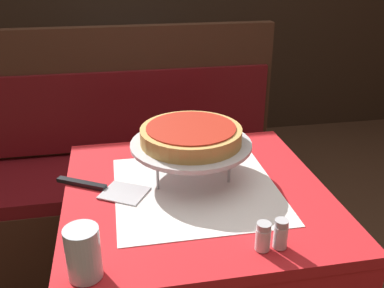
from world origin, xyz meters
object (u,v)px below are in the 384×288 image
dining_table_rear (126,75)px  pepper_shaker (281,234)px  deep_dish_pizza (190,135)px  condiment_caddy (137,48)px  booth_bench (139,189)px  salt_shaker (263,236)px  pizza_pan_stand (190,146)px  water_glass_near (83,253)px  dining_table_front (196,223)px  pizza_server (105,189)px  napkin_holder (175,131)px

dining_table_rear → pepper_shaker: size_ratio=10.26×
deep_dish_pizza → condiment_caddy: deep_dish_pizza is taller
booth_bench → condiment_caddy: bearing=85.3°
salt_shaker → condiment_caddy: (-0.14, 2.04, 0.01)m
deep_dish_pizza → salt_shaker: deep_dish_pizza is taller
pizza_pan_stand → water_glass_near: bearing=-127.0°
dining_table_front → booth_bench: size_ratio=0.54×
pizza_server → napkin_holder: napkin_holder is taller
water_glass_near → condiment_caddy: size_ratio=0.81×
pepper_shaker → water_glass_near: bearing=-177.9°
deep_dish_pizza → water_glass_near: size_ratio=2.54×
condiment_caddy → dining_table_front: bearing=-88.5°
dining_table_front → dining_table_rear: bearing=94.3°
napkin_holder → condiment_caddy: condiment_caddy is taller
dining_table_front → pepper_shaker: 0.35m
dining_table_front → pizza_server: (-0.25, 0.04, 0.12)m
pizza_server → pepper_shaker: pepper_shaker is taller
salt_shaker → water_glass_near: bearing=-177.7°
dining_table_front → water_glass_near: size_ratio=6.36×
condiment_caddy → salt_shaker: bearing=-86.1°
pizza_pan_stand → pepper_shaker: 0.40m
water_glass_near → pepper_shaker: water_glass_near is taller
dining_table_rear → pepper_shaker: bearing=-82.4°
dining_table_front → booth_bench: booth_bench is taller
booth_bench → salt_shaker: booth_bench is taller
deep_dish_pizza → pizza_server: deep_dish_pizza is taller
dining_table_rear → napkin_holder: bearing=-85.2°
booth_bench → napkin_holder: size_ratio=13.56×
dining_table_front → pizza_server: bearing=170.6°
pizza_server → salt_shaker: salt_shaker is taller
pizza_pan_stand → napkin_holder: bearing=92.1°
dining_table_rear → water_glass_near: size_ratio=6.39×
dining_table_rear → salt_shaker: size_ratio=10.73×
pizza_pan_stand → deep_dish_pizza: 0.03m
booth_bench → deep_dish_pizza: 0.88m
pepper_shaker → pizza_pan_stand: bearing=110.7°
salt_shaker → condiment_caddy: bearing=93.9°
dining_table_rear → pizza_server: size_ratio=2.75×
dining_table_front → pizza_pan_stand: bearing=92.1°
deep_dish_pizza → pepper_shaker: bearing=-69.3°
dining_table_front → pepper_shaker: (0.14, -0.29, 0.15)m
dining_table_rear → condiment_caddy: condiment_caddy is taller
deep_dish_pizza → water_glass_near: deep_dish_pizza is taller
pizza_pan_stand → water_glass_near: (-0.29, -0.38, -0.04)m
deep_dish_pizza → pepper_shaker: (0.14, -0.37, -0.10)m
napkin_holder → booth_bench: bearing=105.2°
dining_table_front → deep_dish_pizza: bearing=92.1°
salt_shaker → deep_dish_pizza: bearing=104.8°
deep_dish_pizza → water_glass_near: 0.48m
deep_dish_pizza → dining_table_rear: bearing=94.4°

